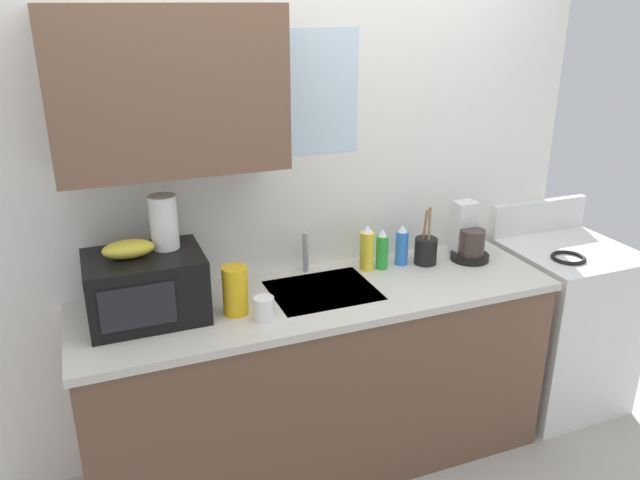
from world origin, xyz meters
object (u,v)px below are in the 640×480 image
stove_range (560,324)px  banana_bunch (128,249)px  utensil_crock (426,250)px  paper_towel_roll (164,222)px  microwave (146,287)px  dish_soap_bottle_green (382,250)px  cereal_canister (235,290)px  dish_soap_bottle_blue (402,246)px  dish_soap_bottle_yellow (367,249)px  mug_white (264,308)px  coffee_maker (468,238)px

stove_range → banana_bunch: size_ratio=5.40×
utensil_crock → paper_towel_roll: bearing=-179.1°
microwave → dish_soap_bottle_green: size_ratio=2.31×
banana_bunch → cereal_canister: banana_bunch is taller
paper_towel_roll → dish_soap_bottle_green: (1.01, 0.05, -0.29)m
dish_soap_bottle_green → dish_soap_bottle_blue: size_ratio=0.98×
paper_towel_roll → cereal_canister: paper_towel_roll is taller
dish_soap_bottle_yellow → dish_soap_bottle_green: 0.08m
dish_soap_bottle_green → mug_white: size_ratio=2.10×
microwave → utensil_crock: size_ratio=1.57×
stove_range → utensil_crock: bearing=171.8°
banana_bunch → mug_white: banana_bunch is taller
stove_range → banana_bunch: bearing=178.8°
banana_bunch → cereal_canister: (0.39, -0.10, -0.20)m
coffee_maker → paper_towel_roll: bearing=-179.7°
banana_bunch → mug_white: (0.48, -0.19, -0.26)m
mug_white → utensil_crock: (0.90, 0.26, 0.02)m
banana_bunch → utensil_crock: 1.40m
coffee_maker → mug_white: coffee_maker is taller
dish_soap_bottle_blue → mug_white: bearing=-159.4°
coffee_maker → dish_soap_bottle_blue: (-0.34, 0.05, -0.01)m
stove_range → dish_soap_bottle_green: dish_soap_bottle_green is taller
banana_bunch → stove_range: bearing=-1.2°
microwave → cereal_canister: 0.36m
dish_soap_bottle_blue → banana_bunch: bearing=-175.3°
banana_bunch → mug_white: bearing=-21.5°
stove_range → paper_towel_roll: size_ratio=4.91×
dish_soap_bottle_green → dish_soap_bottle_blue: bearing=4.7°
paper_towel_roll → dish_soap_bottle_blue: 1.16m
coffee_maker → mug_white: (-1.13, -0.25, -0.06)m
stove_range → dish_soap_bottle_green: 1.17m
banana_bunch → utensil_crock: size_ratio=0.68×
dish_soap_bottle_blue → utensil_crock: bearing=-17.4°
stove_range → dish_soap_bottle_yellow: (-1.11, 0.15, 0.55)m
stove_range → dish_soap_bottle_yellow: 1.25m
coffee_maker → dish_soap_bottle_blue: size_ratio=1.38×
stove_range → paper_towel_roll: (-2.04, 0.10, 0.82)m
stove_range → dish_soap_bottle_blue: bearing=170.7°
dish_soap_bottle_blue → coffee_maker: bearing=-7.8°
paper_towel_roll → dish_soap_bottle_yellow: paper_towel_roll is taller
paper_towel_roll → utensil_crock: bearing=0.9°
stove_range → mug_white: stove_range is taller
dish_soap_bottle_green → cereal_canister: cereal_canister is taller
banana_bunch → coffee_maker: bearing=2.1°
paper_towel_roll → coffee_maker: bearing=0.3°
dish_soap_bottle_blue → mug_white: dish_soap_bottle_blue is taller
stove_range → dish_soap_bottle_blue: dish_soap_bottle_blue is taller
dish_soap_bottle_yellow → dish_soap_bottle_blue: 0.19m
stove_range → utensil_crock: (-0.81, 0.12, 0.51)m
paper_towel_roll → utensil_crock: (1.23, 0.02, -0.31)m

